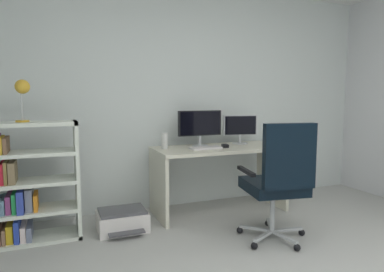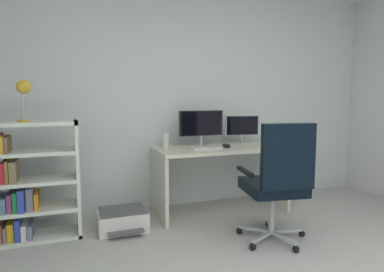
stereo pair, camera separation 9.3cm
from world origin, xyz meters
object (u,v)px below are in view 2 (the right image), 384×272
at_px(monitor_secondary, 242,127).
at_px(desk_lamp, 24,90).
at_px(monitor_main, 201,125).
at_px(keyboard, 206,148).
at_px(office_chair, 278,179).
at_px(computer_mouse, 226,146).
at_px(printer, 123,220).
at_px(bookshelf, 24,186).
at_px(desktop_speaker, 165,141).
at_px(desk, 220,164).

distance_m(monitor_secondary, desk_lamp, 2.31).
distance_m(monitor_main, desk_lamp, 1.81).
distance_m(monitor_main, monitor_secondary, 0.51).
xyz_separation_m(keyboard, office_chair, (0.30, -0.89, -0.16)).
distance_m(monitor_secondary, computer_mouse, 0.39).
height_order(monitor_main, monitor_secondary, monitor_main).
xyz_separation_m(monitor_secondary, printer, (-1.45, -0.31, -0.83)).
xyz_separation_m(keyboard, bookshelf, (-1.76, -0.02, -0.25)).
height_order(keyboard, desktop_speaker, desktop_speaker).
height_order(monitor_secondary, printer, monitor_secondary).
bearing_deg(bookshelf, printer, -4.82).
height_order(desk, monitor_secondary, monitor_secondary).
distance_m(monitor_secondary, office_chair, 1.18).
bearing_deg(computer_mouse, printer, -162.46).
xyz_separation_m(desk, desk_lamp, (-1.93, -0.10, 0.80)).
xyz_separation_m(monitor_secondary, computer_mouse, (-0.29, -0.19, -0.18)).
bearing_deg(keyboard, bookshelf, 177.45).
bearing_deg(desk_lamp, desktop_speaker, 8.20).
height_order(computer_mouse, office_chair, office_chair).
bearing_deg(monitor_main, desk_lamp, -172.26).
bearing_deg(monitor_secondary, desk, -158.08).
bearing_deg(desk_lamp, printer, -5.03).
height_order(desk, printer, desk).
bearing_deg(desktop_speaker, printer, -152.86).
relative_size(computer_mouse, bookshelf, 0.09).
bearing_deg(computer_mouse, desk_lamp, -166.95).
relative_size(office_chair, bookshelf, 1.01).
relative_size(computer_mouse, desk_lamp, 0.27).
distance_m(desk, monitor_secondary, 0.53).
height_order(monitor_main, bookshelf, monitor_main).
relative_size(monitor_secondary, desk_lamp, 1.10).
height_order(monitor_secondary, computer_mouse, monitor_secondary).
relative_size(bookshelf, desk_lamp, 2.93).
xyz_separation_m(bookshelf, desk_lamp, (0.04, -0.00, 0.85)).
relative_size(desk, monitor_main, 2.81).
distance_m(computer_mouse, desk_lamp, 2.06).
relative_size(monitor_main, computer_mouse, 5.14).
height_order(bookshelf, printer, bookshelf).
relative_size(computer_mouse, printer, 0.21).
distance_m(keyboard, desk_lamp, 1.83).
height_order(bookshelf, desk_lamp, desk_lamp).
distance_m(bookshelf, printer, 0.94).
height_order(keyboard, computer_mouse, computer_mouse).
distance_m(monitor_secondary, desktop_speaker, 0.95).
distance_m(monitor_main, bookshelf, 1.87).
bearing_deg(keyboard, monitor_main, 79.76).
bearing_deg(desktop_speaker, desk_lamp, -171.80).
bearing_deg(keyboard, printer, -177.46).
relative_size(monitor_secondary, computer_mouse, 4.01).
bearing_deg(bookshelf, monitor_main, 7.57).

